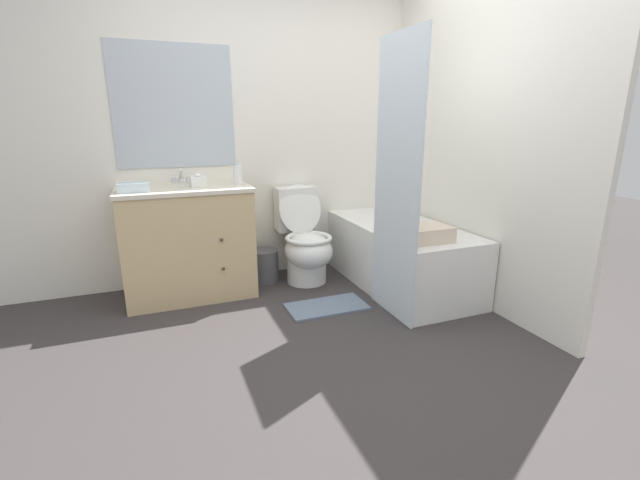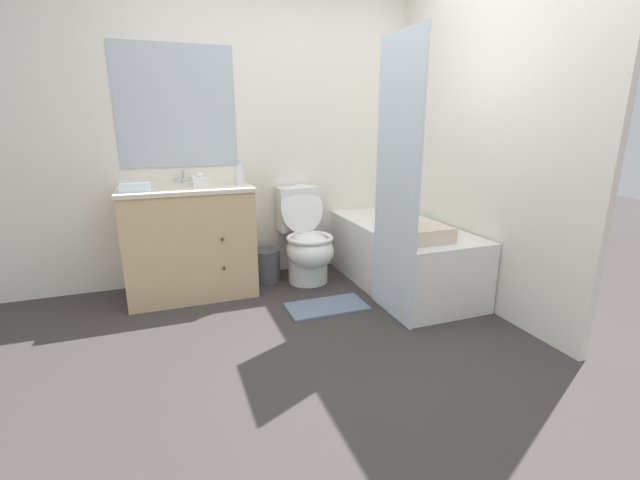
% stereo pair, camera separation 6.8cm
% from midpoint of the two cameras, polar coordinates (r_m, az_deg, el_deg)
% --- Properties ---
extents(ground_plane, '(14.00, 14.00, 0.00)m').
position_cam_midpoint_polar(ground_plane, '(2.61, 4.42, -15.49)').
color(ground_plane, '#383333').
extents(wall_back, '(8.00, 0.06, 2.50)m').
position_cam_midpoint_polar(wall_back, '(3.80, -6.06, 14.14)').
color(wall_back, white).
rests_on(wall_back, ground_plane).
extents(wall_right, '(0.05, 2.64, 2.50)m').
position_cam_midpoint_polar(wall_right, '(3.61, 18.28, 13.36)').
color(wall_right, white).
rests_on(wall_right, ground_plane).
extents(vanity_cabinet, '(0.97, 0.60, 0.87)m').
position_cam_midpoint_polar(vanity_cabinet, '(3.50, -16.43, 0.05)').
color(vanity_cabinet, tan).
rests_on(vanity_cabinet, ground_plane).
extents(sink_faucet, '(0.14, 0.12, 0.12)m').
position_cam_midpoint_polar(sink_faucet, '(3.62, -17.25, 7.87)').
color(sink_faucet, silver).
rests_on(sink_faucet, vanity_cabinet).
extents(toilet, '(0.40, 0.63, 0.82)m').
position_cam_midpoint_polar(toilet, '(3.66, -1.28, -0.41)').
color(toilet, white).
rests_on(toilet, ground_plane).
extents(bathtub, '(0.69, 1.45, 0.52)m').
position_cam_midpoint_polar(bathtub, '(3.63, 11.32, -2.00)').
color(bathtub, white).
rests_on(bathtub, ground_plane).
extents(shower_curtain, '(0.01, 0.55, 1.88)m').
position_cam_midpoint_polar(shower_curtain, '(2.90, 10.82, 7.39)').
color(shower_curtain, silver).
rests_on(shower_curtain, ground_plane).
extents(wastebasket, '(0.25, 0.25, 0.28)m').
position_cam_midpoint_polar(wastebasket, '(3.73, -6.74, -3.33)').
color(wastebasket, '#4C4C51').
rests_on(wastebasket, ground_plane).
extents(tissue_box, '(0.11, 0.14, 0.10)m').
position_cam_midpoint_polar(tissue_box, '(3.42, -15.19, 7.65)').
color(tissue_box, white).
rests_on(tissue_box, vanity_cabinet).
extents(soap_dispenser, '(0.07, 0.07, 0.18)m').
position_cam_midpoint_polar(soap_dispenser, '(3.42, -10.19, 8.65)').
color(soap_dispenser, silver).
rests_on(soap_dispenser, vanity_cabinet).
extents(hand_towel_folded, '(0.21, 0.12, 0.07)m').
position_cam_midpoint_polar(hand_towel_folded, '(3.27, -22.86, 6.56)').
color(hand_towel_folded, silver).
rests_on(hand_towel_folded, vanity_cabinet).
extents(bath_towel_folded, '(0.33, 0.26, 0.11)m').
position_cam_midpoint_polar(bath_towel_folded, '(3.10, 14.58, 0.79)').
color(bath_towel_folded, beige).
rests_on(bath_towel_folded, bathtub).
extents(bath_mat, '(0.59, 0.31, 0.02)m').
position_cam_midpoint_polar(bath_mat, '(3.23, 1.49, -8.86)').
color(bath_mat, slate).
rests_on(bath_mat, ground_plane).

